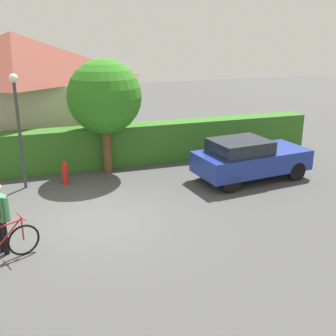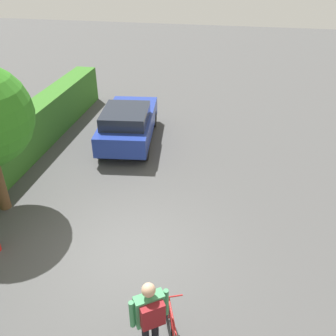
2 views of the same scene
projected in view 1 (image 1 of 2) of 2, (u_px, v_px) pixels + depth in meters
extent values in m
plane|color=#444444|center=(97.00, 220.00, 11.48)|extent=(60.00, 60.00, 0.00)
cube|color=#326922|center=(75.00, 149.00, 15.51)|extent=(19.40, 0.90, 1.53)
cube|color=beige|center=(19.00, 113.00, 18.50)|extent=(7.62, 5.55, 2.91)
pyramid|color=brown|center=(13.00, 56.00, 17.73)|extent=(8.00, 5.83, 2.02)
cube|color=navy|center=(252.00, 161.00, 14.40)|extent=(4.13, 2.21, 0.70)
cube|color=#1E232D|center=(240.00, 146.00, 14.00)|extent=(2.05, 1.75, 0.45)
cylinder|color=black|center=(268.00, 159.00, 15.72)|extent=(0.68, 0.26, 0.67)
cylinder|color=black|center=(296.00, 171.00, 14.37)|extent=(0.68, 0.26, 0.67)
cylinder|color=black|center=(206.00, 169.00, 14.64)|extent=(0.68, 0.26, 0.67)
cylinder|color=black|center=(231.00, 183.00, 13.29)|extent=(0.68, 0.26, 0.67)
torus|color=black|center=(24.00, 240.00, 9.59)|extent=(0.72, 0.31, 0.75)
cylinder|color=#B21E1E|center=(9.00, 234.00, 9.31)|extent=(0.62, 0.26, 0.60)
cylinder|color=#B21E1E|center=(2.00, 226.00, 9.17)|extent=(0.75, 0.31, 0.10)
cylinder|color=#B21E1E|center=(22.00, 229.00, 9.50)|extent=(0.05, 0.05, 0.56)
cylinder|color=#B21E1E|center=(21.00, 217.00, 9.40)|extent=(0.20, 0.48, 0.03)
cylinder|color=black|center=(1.00, 235.00, 9.71)|extent=(0.13, 0.13, 0.86)
cylinder|color=black|center=(5.00, 237.00, 9.60)|extent=(0.13, 0.13, 0.86)
cylinder|color=#3F8C59|center=(6.00, 210.00, 9.24)|extent=(0.09, 0.09, 0.58)
cylinder|color=#38383D|center=(20.00, 137.00, 13.27)|extent=(0.10, 0.10, 3.46)
sphere|color=#F2EDCC|center=(13.00, 78.00, 12.68)|extent=(0.28, 0.28, 0.28)
cylinder|color=brown|center=(107.00, 146.00, 15.00)|extent=(0.31, 0.31, 2.00)
sphere|color=#2E771D|center=(104.00, 97.00, 14.44)|extent=(2.60, 2.60, 2.60)
cylinder|color=red|center=(65.00, 174.00, 14.05)|extent=(0.20, 0.20, 0.70)
sphere|color=red|center=(64.00, 164.00, 13.93)|extent=(0.18, 0.18, 0.18)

